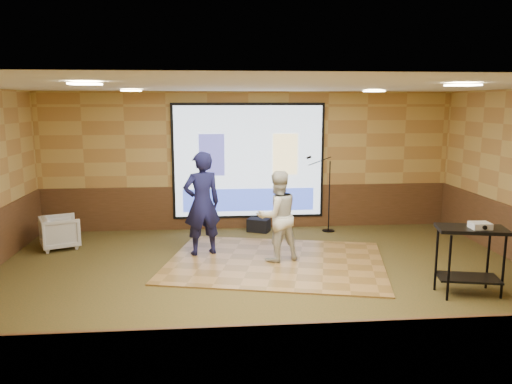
{
  "coord_description": "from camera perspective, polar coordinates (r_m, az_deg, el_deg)",
  "views": [
    {
      "loc": [
        -0.81,
        -7.34,
        2.77
      ],
      "look_at": [
        -0.08,
        0.77,
        1.3
      ],
      "focal_mm": 35.0,
      "sensor_mm": 36.0,
      "label": 1
    }
  ],
  "objects": [
    {
      "name": "ground",
      "position": [
        7.88,
        1.09,
        -10.33
      ],
      "size": [
        9.0,
        9.0,
        0.0
      ],
      "primitive_type": "plane",
      "color": "#32391A",
      "rests_on": "ground"
    },
    {
      "name": "room_shell",
      "position": [
        7.41,
        1.14,
        5.01
      ],
      "size": [
        9.04,
        7.04,
        3.02
      ],
      "color": "tan",
      "rests_on": "ground"
    },
    {
      "name": "wainscot_back",
      "position": [
        11.09,
        -0.85,
        -1.72
      ],
      "size": [
        9.0,
        0.04,
        0.95
      ],
      "primitive_type": "cube",
      "color": "#442D16",
      "rests_on": "ground"
    },
    {
      "name": "wainscot_front",
      "position": [
        4.56,
        6.15,
        -20.02
      ],
      "size": [
        9.0,
        0.04,
        0.95
      ],
      "primitive_type": "cube",
      "color": "#442D16",
      "rests_on": "ground"
    },
    {
      "name": "projector_screen",
      "position": [
        10.88,
        -0.85,
        3.39
      ],
      "size": [
        3.32,
        0.06,
        2.52
      ],
      "color": "black",
      "rests_on": "room_shell"
    },
    {
      "name": "downlight_nw",
      "position": [
        9.25,
        -14.07,
        11.17
      ],
      "size": [
        0.32,
        0.32,
        0.02
      ],
      "primitive_type": "cube",
      "color": "#FFEDBF",
      "rests_on": "room_shell"
    },
    {
      "name": "downlight_ne",
      "position": [
        9.62,
        13.33,
        11.15
      ],
      "size": [
        0.32,
        0.32,
        0.02
      ],
      "primitive_type": "cube",
      "color": "#FFEDBF",
      "rests_on": "room_shell"
    },
    {
      "name": "downlight_sw",
      "position": [
        6.01,
        -18.94,
        11.61
      ],
      "size": [
        0.32,
        0.32,
        0.02
      ],
      "primitive_type": "cube",
      "color": "#FFEDBF",
      "rests_on": "room_shell"
    },
    {
      "name": "downlight_se",
      "position": [
        6.57,
        22.56,
        11.22
      ],
      "size": [
        0.32,
        0.32,
        0.02
      ],
      "primitive_type": "cube",
      "color": "#FFEDBF",
      "rests_on": "room_shell"
    },
    {
      "name": "dance_floor",
      "position": [
        8.83,
        2.26,
        -7.96
      ],
      "size": [
        4.27,
        3.61,
        0.03
      ],
      "primitive_type": "cube",
      "rotation": [
        0.0,
        0.0,
        -0.23
      ],
      "color": "olive",
      "rests_on": "ground"
    },
    {
      "name": "player_left",
      "position": [
        9.05,
        -6.2,
        -1.31
      ],
      "size": [
        0.79,
        0.65,
        1.88
      ],
      "primitive_type": "imported",
      "rotation": [
        0.0,
        0.0,
        3.47
      ],
      "color": "#141641",
      "rests_on": "dance_floor"
    },
    {
      "name": "player_right",
      "position": [
        8.68,
        2.45,
        -2.76
      ],
      "size": [
        0.93,
        0.83,
        1.59
      ],
      "primitive_type": "imported",
      "rotation": [
        0.0,
        0.0,
        3.49
      ],
      "color": "silver",
      "rests_on": "dance_floor"
    },
    {
      "name": "av_table",
      "position": [
        7.85,
        23.31,
        -5.82
      ],
      "size": [
        0.95,
        0.5,
        1.0
      ],
      "rotation": [
        0.0,
        0.0,
        -0.22
      ],
      "color": "black",
      "rests_on": "ground"
    },
    {
      "name": "projector",
      "position": [
        7.75,
        24.24,
        -3.51
      ],
      "size": [
        0.28,
        0.23,
        0.09
      ],
      "primitive_type": "cube",
      "rotation": [
        0.0,
        0.0,
        -0.03
      ],
      "color": "silver",
      "rests_on": "av_table"
    },
    {
      "name": "mic_stand",
      "position": [
        10.89,
        8.04,
        -1.93
      ],
      "size": [
        0.65,
        0.27,
        1.66
      ],
      "rotation": [
        0.0,
        0.0,
        0.25
      ],
      "color": "black",
      "rests_on": "ground"
    },
    {
      "name": "banquet_chair",
      "position": [
        10.3,
        -21.49,
        -4.29
      ],
      "size": [
        0.9,
        0.89,
        0.63
      ],
      "primitive_type": "imported",
      "rotation": [
        0.0,
        0.0,
        1.98
      ],
      "color": "gray",
      "rests_on": "ground"
    },
    {
      "name": "duffel_bag",
      "position": [
        10.84,
        0.31,
        -3.8
      ],
      "size": [
        0.54,
        0.47,
        0.28
      ],
      "primitive_type": "cube",
      "rotation": [
        0.0,
        0.0,
        -0.42
      ],
      "color": "black",
      "rests_on": "ground"
    }
  ]
}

